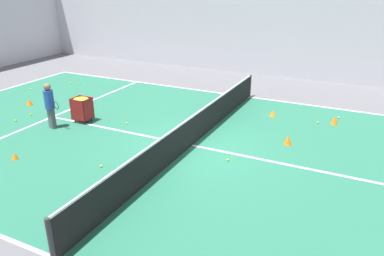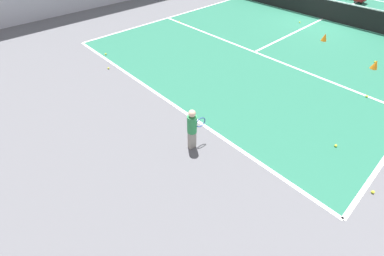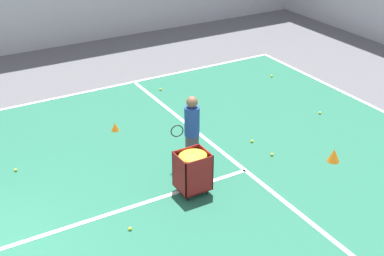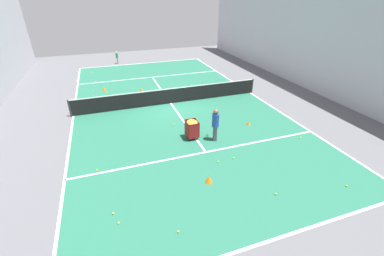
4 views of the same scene
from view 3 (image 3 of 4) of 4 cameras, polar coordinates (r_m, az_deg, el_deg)
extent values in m
cube|color=white|center=(11.73, 5.69, -4.52)|extent=(11.66, 0.10, 0.00)
cube|color=#4C4C56|center=(11.73, 0.00, -2.32)|extent=(0.22, 0.29, 0.74)
cylinder|color=#234799|center=(11.40, 0.00, 0.73)|extent=(0.40, 0.40, 0.66)
sphere|color=#846047|center=(11.20, 0.00, 2.80)|extent=(0.25, 0.25, 0.25)
torus|color=black|center=(11.35, -1.61, -0.32)|extent=(0.09, 0.28, 0.28)
cube|color=maroon|center=(10.90, 0.07, -6.29)|extent=(0.56, 0.63, 0.02)
cube|color=maroon|center=(10.56, -1.37, -4.99)|extent=(0.56, 0.02, 0.78)
cube|color=maroon|center=(10.82, 1.48, -4.12)|extent=(0.56, 0.02, 0.78)
cube|color=maroon|center=(10.88, -0.64, -3.90)|extent=(0.02, 0.63, 0.78)
cube|color=maroon|center=(10.49, 0.81, -5.22)|extent=(0.02, 0.63, 0.78)
ellipsoid|color=yellow|center=(10.51, 0.07, -3.02)|extent=(0.52, 0.59, 0.16)
cylinder|color=black|center=(10.99, -1.45, -6.42)|extent=(0.05, 0.05, 0.14)
cylinder|color=black|center=(10.70, -0.43, -7.42)|extent=(0.05, 0.05, 0.14)
cylinder|color=black|center=(11.17, 0.55, -5.79)|extent=(0.05, 0.05, 0.14)
cylinder|color=black|center=(10.89, 1.60, -6.76)|extent=(0.05, 0.05, 0.14)
cone|color=orange|center=(13.41, -8.21, 0.14)|extent=(0.20, 0.20, 0.21)
cone|color=orange|center=(12.35, 14.89, -2.82)|extent=(0.28, 0.28, 0.31)
sphere|color=yellow|center=(12.34, 8.53, -2.81)|extent=(0.07, 0.07, 0.07)
sphere|color=yellow|center=(12.25, -18.30, -4.27)|extent=(0.07, 0.07, 0.07)
sphere|color=yellow|center=(15.60, -3.38, 4.13)|extent=(0.07, 0.07, 0.07)
sphere|color=yellow|center=(10.02, -6.63, -10.62)|extent=(0.07, 0.07, 0.07)
sphere|color=yellow|center=(14.55, 13.49, 1.59)|extent=(0.07, 0.07, 0.07)
sphere|color=yellow|center=(12.83, 6.42, -1.41)|extent=(0.07, 0.07, 0.07)
sphere|color=yellow|center=(16.73, 8.50, 5.51)|extent=(0.07, 0.07, 0.07)
camera|label=1|loc=(18.50, -47.24, 15.48)|focal=35.00mm
camera|label=2|loc=(15.21, -106.58, -14.50)|focal=24.00mm
camera|label=4|loc=(15.46, 47.74, 20.08)|focal=24.00mm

